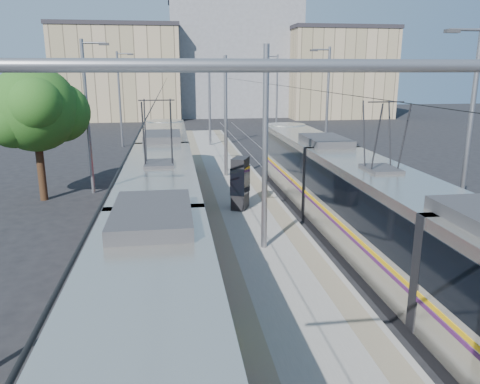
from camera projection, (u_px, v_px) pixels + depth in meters
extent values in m
cube|color=gray|center=(232.00, 190.00, 25.49)|extent=(4.00, 50.00, 0.30)
cube|color=gray|center=(206.00, 188.00, 25.25)|extent=(0.70, 50.00, 0.01)
cube|color=gray|center=(259.00, 186.00, 25.65)|extent=(0.70, 50.00, 0.01)
cube|color=gray|center=(152.00, 195.00, 24.93)|extent=(0.07, 70.00, 0.03)
cube|color=gray|center=(179.00, 194.00, 25.13)|extent=(0.07, 70.00, 0.03)
cube|color=gray|center=(284.00, 190.00, 25.91)|extent=(0.07, 70.00, 0.03)
cube|color=gray|center=(309.00, 189.00, 26.11)|extent=(0.07, 70.00, 0.03)
cube|color=black|center=(163.00, 249.00, 16.89)|extent=(2.30, 30.64, 0.40)
cube|color=beige|center=(161.00, 205.00, 16.47)|extent=(2.40, 29.04, 2.90)
cube|color=black|center=(160.00, 192.00, 16.35)|extent=(2.43, 29.04, 1.30)
cube|color=#FFB50D|center=(162.00, 216.00, 16.57)|extent=(2.43, 29.04, 0.12)
cube|color=#B60A1A|center=(162.00, 230.00, 16.70)|extent=(2.42, 29.04, 1.10)
cube|color=#2D2D30|center=(159.00, 161.00, 16.07)|extent=(1.68, 3.00, 0.30)
cube|color=black|center=(374.00, 258.00, 16.06)|extent=(2.30, 28.21, 0.40)
cube|color=beige|center=(378.00, 213.00, 15.64)|extent=(2.40, 26.61, 2.90)
cube|color=black|center=(379.00, 198.00, 15.52)|extent=(2.43, 26.61, 1.30)
cube|color=#DEA30B|center=(377.00, 224.00, 15.75)|extent=(2.43, 26.61, 0.12)
cube|color=#45164D|center=(376.00, 228.00, 15.78)|extent=(2.43, 26.61, 0.10)
cube|color=#2D2D30|center=(381.00, 166.00, 15.24)|extent=(1.68, 3.00, 0.30)
cylinder|color=slate|center=(265.00, 151.00, 15.94)|extent=(0.20, 0.20, 7.00)
cylinder|color=slate|center=(266.00, 69.00, 15.26)|extent=(9.20, 0.10, 0.10)
cylinder|color=slate|center=(226.00, 117.00, 27.44)|extent=(0.20, 0.20, 7.00)
cylinder|color=slate|center=(225.00, 70.00, 26.76)|extent=(9.20, 0.10, 0.10)
cylinder|color=slate|center=(210.00, 103.00, 38.93)|extent=(0.20, 0.20, 7.00)
cylinder|color=slate|center=(209.00, 70.00, 38.25)|extent=(9.20, 0.10, 0.10)
cylinder|color=black|center=(161.00, 89.00, 23.63)|extent=(0.02, 70.00, 0.02)
cylinder|color=black|center=(300.00, 88.00, 24.61)|extent=(0.02, 70.00, 0.02)
cylinder|color=slate|center=(88.00, 119.00, 24.44)|extent=(0.18, 0.18, 8.00)
cube|color=#2D2D30|center=(104.00, 44.00, 23.65)|extent=(0.50, 0.22, 0.12)
cylinder|color=slate|center=(120.00, 100.00, 39.77)|extent=(0.18, 0.18, 8.00)
cube|color=#2D2D30|center=(130.00, 54.00, 38.97)|extent=(0.50, 0.22, 0.12)
cylinder|color=slate|center=(468.00, 141.00, 16.92)|extent=(0.18, 0.18, 8.00)
cube|color=#2D2D30|center=(452.00, 31.00, 15.82)|extent=(0.50, 0.22, 0.12)
cylinder|color=slate|center=(327.00, 107.00, 32.25)|extent=(0.18, 0.18, 8.00)
cube|color=#2D2D30|center=(314.00, 50.00, 31.15)|extent=(0.50, 0.22, 0.12)
cylinder|color=slate|center=(277.00, 95.00, 47.57)|extent=(0.18, 0.18, 8.00)
cube|color=#2D2D30|center=(267.00, 57.00, 46.47)|extent=(0.50, 0.22, 0.12)
cube|color=black|center=(240.00, 183.00, 21.26)|extent=(0.97, 1.19, 2.36)
cube|color=black|center=(240.00, 180.00, 21.22)|extent=(1.03, 1.24, 1.23)
cylinder|color=#382314|center=(42.00, 173.00, 23.72)|extent=(0.39, 0.39, 2.80)
sphere|color=#1F4513|center=(34.00, 109.00, 22.90)|extent=(4.20, 4.20, 4.20)
sphere|color=#1F4513|center=(61.00, 113.00, 23.78)|extent=(2.98, 2.98, 2.98)
cube|color=tan|center=(120.00, 74.00, 63.85)|extent=(16.00, 12.00, 11.83)
cube|color=#262328|center=(117.00, 27.00, 62.29)|extent=(16.32, 12.24, 0.50)
cube|color=gray|center=(232.00, 59.00, 69.31)|extent=(18.00, 14.00, 16.26)
cube|color=tan|center=(336.00, 75.00, 66.05)|extent=(14.00, 10.00, 11.73)
cube|color=#262328|center=(338.00, 29.00, 64.51)|extent=(14.28, 10.20, 0.50)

